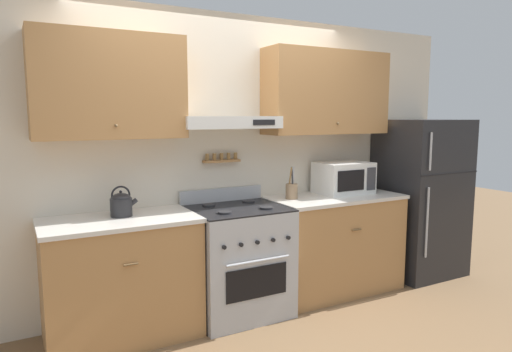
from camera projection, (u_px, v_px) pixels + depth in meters
ground_plane at (255, 326)px, 3.64m from camera, size 16.00×16.00×0.00m
wall_back at (225, 135)px, 3.99m from camera, size 5.20×0.46×2.55m
counter_left at (121, 278)px, 3.42m from camera, size 1.12×0.66×0.92m
counter_right at (333, 243)px, 4.36m from camera, size 1.29×0.66×0.92m
stove_range at (237, 260)px, 3.84m from camera, size 0.78×0.71×1.03m
refrigerator at (420, 197)px, 4.80m from camera, size 0.80×0.72×1.63m
tea_kettle at (121, 204)px, 3.41m from camera, size 0.21×0.16×0.23m
microwave at (344, 178)px, 4.42m from camera, size 0.52×0.37×0.30m
utensil_crock at (292, 190)px, 4.13m from camera, size 0.11×0.11×0.29m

